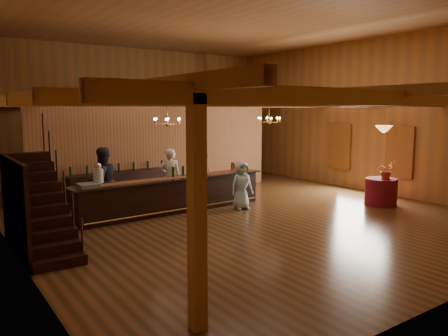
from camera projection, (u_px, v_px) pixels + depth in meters
floor at (231, 210)px, 13.02m from camera, size 14.00×14.00×0.00m
ceiling at (231, 20)px, 12.28m from camera, size 14.00×14.00×0.00m
wall_back at (134, 115)px, 18.35m from camera, size 12.00×0.10×5.50m
wall_left at (2, 121)px, 9.26m from camera, size 0.10×14.00×5.50m
wall_right at (363, 116)px, 16.04m from camera, size 0.10×14.00×5.50m
beam_grid at (221, 101)px, 13.00m from camera, size 11.90×13.90×0.39m
support_posts at (241, 159)px, 12.40m from camera, size 9.20×10.20×3.20m
partition_wall at (161, 151)px, 15.38m from camera, size 9.00×0.18×3.10m
window_right_front at (400, 152)px, 14.87m from camera, size 0.12×1.05×1.75m
window_right_back at (340, 147)px, 16.99m from camera, size 0.12×1.05×1.75m
staircase at (42, 205)px, 9.20m from camera, size 1.00×2.80×2.00m
backroom_boxes at (144, 172)px, 17.26m from camera, size 4.10×0.60×1.10m
tasting_bar at (174, 195)px, 12.76m from camera, size 6.12×1.02×1.03m
beverage_dispenser at (98, 175)px, 11.36m from camera, size 0.26×0.26×0.60m
glass_rack_tray at (88, 185)px, 11.14m from camera, size 0.50×0.50×0.10m
raffle_drum at (236, 166)px, 14.00m from camera, size 0.34×0.24×0.30m
bar_bottle_0 at (173, 172)px, 12.80m from camera, size 0.07×0.07×0.30m
bar_bottle_1 at (173, 172)px, 12.80m from camera, size 0.07×0.07×0.30m
bar_bottle_2 at (173, 172)px, 12.80m from camera, size 0.07×0.07×0.30m
bar_bottle_3 at (183, 171)px, 13.01m from camera, size 0.07×0.07×0.30m
backbar_shelf at (120, 187)px, 14.24m from camera, size 3.53×0.94×0.98m
round_table at (381, 192)px, 13.71m from camera, size 0.98×0.98×0.84m
chandelier_left at (167, 121)px, 12.16m from camera, size 0.80×0.80×0.68m
chandelier_right at (269, 120)px, 15.15m from camera, size 0.80×0.80×0.72m
pendant_lamp at (384, 129)px, 13.44m from camera, size 0.52×0.52×0.90m
bartender at (170, 178)px, 13.36m from camera, size 0.78×0.66×1.82m
staff_second at (102, 182)px, 12.29m from camera, size 1.12×0.98×1.94m
guest at (242, 185)px, 13.10m from camera, size 0.77×0.56×1.45m
floor_plant at (202, 171)px, 16.58m from camera, size 0.85×0.75×1.30m
table_flowers at (386, 170)px, 13.50m from camera, size 0.58×0.53×0.56m
table_vase at (387, 173)px, 13.65m from camera, size 0.16×0.16×0.32m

